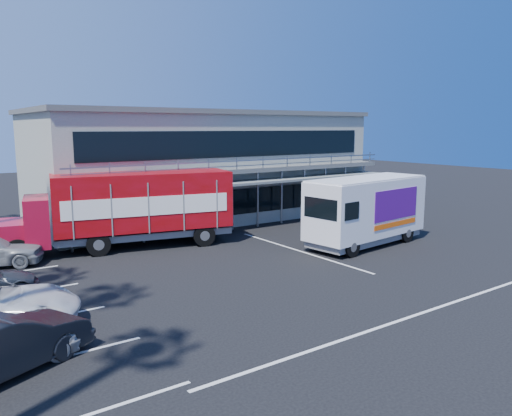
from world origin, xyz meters
TOP-DOWN VIEW (x-y plane):
  - ground at (0.00, 0.00)m, footprint 120.00×120.00m
  - building at (3.00, 14.94)m, footprint 22.40×12.00m
  - red_truck at (-4.78, 8.67)m, footprint 11.88×5.07m
  - white_van at (5.74, 2.00)m, footprint 7.60×3.34m

SIDE VIEW (x-z plane):
  - ground at x=0.00m, z-range 0.00..0.00m
  - white_van at x=5.74m, z-range 0.11..3.71m
  - red_truck at x=-4.78m, z-range 0.20..4.10m
  - building at x=3.00m, z-range 0.01..7.31m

